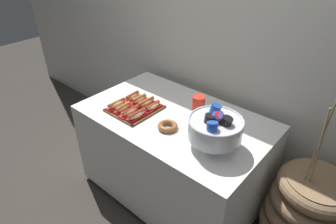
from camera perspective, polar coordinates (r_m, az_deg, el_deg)
name	(u,v)px	position (r m, az deg, el deg)	size (l,w,h in m)	color
ground_plane	(173,189)	(2.66, 1.07, -15.08)	(10.00, 10.00, 0.00)	#38332D
back_wall	(222,30)	(2.36, 10.59, 15.65)	(6.00, 0.10, 2.60)	beige
buffet_table	(174,154)	(2.37, 1.17, -8.31)	(1.42, 0.86, 0.79)	white
floor_vase	(306,213)	(2.31, 25.65, -17.64)	(0.59, 0.59, 1.23)	#896B4C
serving_tray	(135,109)	(2.23, -6.58, 0.64)	(0.33, 0.36, 0.01)	#56331E
hot_dog_0	(117,104)	(2.25, -10.12, 1.49)	(0.07, 0.17, 0.06)	red
hot_dog_1	(123,108)	(2.20, -8.86, 0.80)	(0.06, 0.16, 0.06)	#B21414
hot_dog_2	(130,112)	(2.15, -7.55, 0.08)	(0.06, 0.18, 0.06)	red
hot_dog_3	(137,115)	(2.10, -6.18, -0.59)	(0.07, 0.17, 0.06)	#B21414
hot_dog_4	(133,97)	(2.34, -7.03, 3.04)	(0.06, 0.15, 0.06)	red
hot_dog_5	(139,100)	(2.29, -5.76, 2.45)	(0.07, 0.16, 0.06)	#B21414
hot_dog_6	(146,103)	(2.24, -4.43, 1.79)	(0.07, 0.17, 0.06)	red
hot_dog_7	(153,106)	(2.20, -3.05, 1.10)	(0.07, 0.16, 0.06)	#B21414
punch_bowl	(215,128)	(1.79, 9.31, -3.09)	(0.34, 0.34, 0.25)	silver
cup_stack	(198,109)	(2.04, 5.97, 0.58)	(0.09, 0.09, 0.20)	red
donut	(168,126)	(2.00, -0.05, -2.82)	(0.14, 0.14, 0.04)	brown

